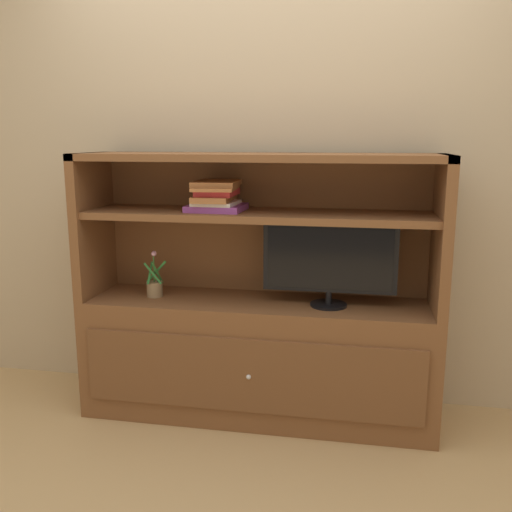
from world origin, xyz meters
name	(u,v)px	position (x,y,z in m)	size (l,w,h in m)	color
ground_plane	(243,452)	(0.00, 0.00, 0.00)	(8.00, 8.00, 0.00)	tan
painted_rear_wall	(269,151)	(0.00, 0.75, 1.40)	(6.00, 0.10, 2.80)	tan
media_console	(258,332)	(0.00, 0.40, 0.46)	(1.85, 0.49, 1.39)	brown
tv_monitor	(330,262)	(0.37, 0.38, 0.86)	(0.67, 0.19, 0.42)	black
potted_plant	(155,287)	(-0.56, 0.38, 0.69)	(0.13, 0.11, 0.25)	#8C7251
magazine_stack	(216,196)	(-0.22, 0.40, 1.18)	(0.29, 0.35, 0.15)	purple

